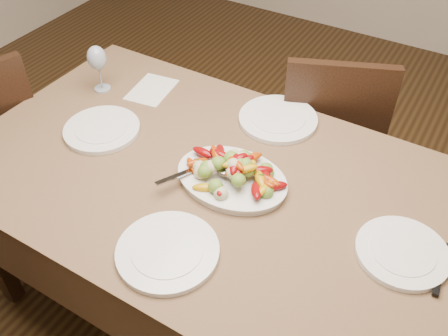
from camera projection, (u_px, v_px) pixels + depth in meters
dining_table at (224, 254)px, 1.89m from camera, size 1.85×1.06×0.76m
chair_far at (327, 134)px, 2.28m from camera, size 0.55×0.55×0.95m
serving_platter at (232, 180)px, 1.63m from camera, size 0.37×0.27×0.02m
roasted_vegetables at (232, 167)px, 1.59m from camera, size 0.30×0.21×0.09m
serving_spoon at (209, 171)px, 1.60m from camera, size 0.28×0.16×0.03m
plate_left at (102, 130)px, 1.83m from camera, size 0.28×0.28×0.02m
plate_right at (402, 253)px, 1.41m from camera, size 0.26×0.26×0.02m
plate_far at (278, 119)px, 1.87m from camera, size 0.30×0.30×0.02m
plate_near at (168, 252)px, 1.41m from camera, size 0.30×0.30×0.02m
wine_glass at (98, 67)px, 1.97m from camera, size 0.08×0.08×0.20m
menu_card at (152, 90)px, 2.03m from camera, size 0.18×0.23×0.00m
table_knife at (441, 272)px, 1.37m from camera, size 0.03×0.20×0.01m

